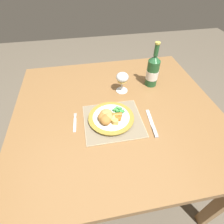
# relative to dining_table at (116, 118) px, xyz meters

# --- Properties ---
(ground_plane) EXTENTS (6.00, 6.00, 0.00)m
(ground_plane) POSITION_rel_dining_table_xyz_m (0.00, 0.00, -0.65)
(ground_plane) COLOR brown
(dining_table) EXTENTS (1.16, 1.09, 0.74)m
(dining_table) POSITION_rel_dining_table_xyz_m (0.00, 0.00, 0.00)
(dining_table) COLOR olive
(dining_table) RESTS_ON ground
(placemat) EXTENTS (0.31, 0.28, 0.01)m
(placemat) POSITION_rel_dining_table_xyz_m (-0.04, -0.10, 0.09)
(placemat) COLOR tan
(placemat) RESTS_ON dining_table
(dinner_plate) EXTENTS (0.24, 0.24, 0.02)m
(dinner_plate) POSITION_rel_dining_table_xyz_m (-0.05, -0.09, 0.10)
(dinner_plate) COLOR white
(dinner_plate) RESTS_ON placemat
(breaded_croquettes) EXTENTS (0.09, 0.11, 0.04)m
(breaded_croquettes) POSITION_rel_dining_table_xyz_m (-0.08, -0.10, 0.13)
(breaded_croquettes) COLOR #A87033
(breaded_croquettes) RESTS_ON dinner_plate
(green_beans_pile) EXTENTS (0.07, 0.07, 0.02)m
(green_beans_pile) POSITION_rel_dining_table_xyz_m (-0.01, -0.05, 0.12)
(green_beans_pile) COLOR green
(green_beans_pile) RESTS_ON dinner_plate
(glazed_carrots) EXTENTS (0.05, 0.05, 0.02)m
(glazed_carrots) POSITION_rel_dining_table_xyz_m (-0.02, -0.10, 0.12)
(glazed_carrots) COLOR orange
(glazed_carrots) RESTS_ON dinner_plate
(fork) EXTENTS (0.02, 0.14, 0.01)m
(fork) POSITION_rel_dining_table_xyz_m (-0.24, -0.08, 0.09)
(fork) COLOR silver
(fork) RESTS_ON dining_table
(table_knife) EXTENTS (0.03, 0.20, 0.01)m
(table_knife) POSITION_rel_dining_table_xyz_m (0.16, -0.17, 0.09)
(table_knife) COLOR silver
(table_knife) RESTS_ON dining_table
(wine_glass) EXTENTS (0.08, 0.08, 0.13)m
(wine_glass) POSITION_rel_dining_table_xyz_m (0.06, 0.15, 0.18)
(wine_glass) COLOR silver
(wine_glass) RESTS_ON dining_table
(bottle) EXTENTS (0.08, 0.08, 0.29)m
(bottle) POSITION_rel_dining_table_xyz_m (0.27, 0.19, 0.19)
(bottle) COLOR #23562D
(bottle) RESTS_ON dining_table
(roast_potatoes) EXTENTS (0.04, 0.05, 0.03)m
(roast_potatoes) POSITION_rel_dining_table_xyz_m (-0.04, -0.13, 0.12)
(roast_potatoes) COLOR #E5BC66
(roast_potatoes) RESTS_ON dinner_plate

